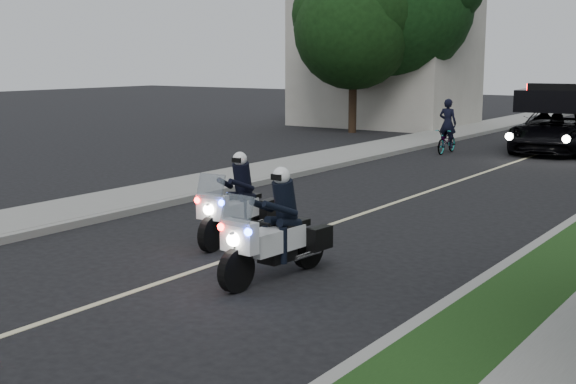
{
  "coord_description": "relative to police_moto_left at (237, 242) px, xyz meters",
  "views": [
    {
      "loc": [
        7.88,
        -8.37,
        3.35
      ],
      "look_at": [
        0.33,
        2.54,
        1.0
      ],
      "focal_mm": 47.45,
      "sensor_mm": 36.0,
      "label": 1
    }
  ],
  "objects": [
    {
      "name": "ground",
      "position": [
        0.66,
        -2.31,
        0.0
      ],
      "size": [
        120.0,
        120.0,
        0.0
      ],
      "primitive_type": "plane",
      "color": "black",
      "rests_on": "ground"
    },
    {
      "name": "curb_left",
      "position": [
        -3.44,
        7.69,
        0.07
      ],
      "size": [
        0.2,
        60.0,
        0.15
      ],
      "primitive_type": "cube",
      "color": "gray",
      "rests_on": "ground"
    },
    {
      "name": "sidewalk_left",
      "position": [
        -4.54,
        7.69,
        0.08
      ],
      "size": [
        2.0,
        60.0,
        0.16
      ],
      "primitive_type": "cube",
      "color": "gray",
      "rests_on": "ground"
    },
    {
      "name": "building_far",
      "position": [
        -9.34,
        23.69,
        3.5
      ],
      "size": [
        8.0,
        6.0,
        7.0
      ],
      "primitive_type": "cube",
      "color": "#A8A396",
      "rests_on": "ground"
    },
    {
      "name": "lane_marking",
      "position": [
        0.66,
        7.69,
        0.0
      ],
      "size": [
        0.12,
        50.0,
        0.01
      ],
      "primitive_type": "cube",
      "color": "#BFB78C",
      "rests_on": "ground"
    },
    {
      "name": "police_moto_left",
      "position": [
        0.0,
        0.0,
        0.0
      ],
      "size": [
        0.88,
        2.02,
        1.66
      ],
      "primitive_type": null,
      "rotation": [
        0.0,
        0.0,
        0.1
      ],
      "color": "silver",
      "rests_on": "ground"
    },
    {
      "name": "police_moto_right",
      "position": [
        1.98,
        -1.54,
        0.0
      ],
      "size": [
        0.89,
        2.09,
        1.73
      ],
      "primitive_type": null,
      "rotation": [
        0.0,
        0.0,
        -0.09
      ],
      "color": "silver",
      "rests_on": "ground"
    },
    {
      "name": "police_suv",
      "position": [
        0.89,
        17.23,
        0.0
      ],
      "size": [
        3.15,
        5.72,
        2.65
      ],
      "primitive_type": "imported",
      "rotation": [
        0.0,
        0.0,
        0.12
      ],
      "color": "black",
      "rests_on": "ground"
    },
    {
      "name": "bicycle",
      "position": [
        -2.1,
        14.62,
        0.0
      ],
      "size": [
        0.65,
        1.66,
        0.86
      ],
      "primitive_type": "imported",
      "rotation": [
        0.0,
        0.0,
        0.05
      ],
      "color": "black",
      "rests_on": "ground"
    },
    {
      "name": "cyclist",
      "position": [
        -2.1,
        14.62,
        0.0
      ],
      "size": [
        0.63,
        0.42,
        1.73
      ],
      "primitive_type": "imported",
      "rotation": [
        0.0,
        0.0,
        3.15
      ],
      "color": "black",
      "rests_on": "ground"
    },
    {
      "name": "tree_left_near",
      "position": [
        -7.51,
        21.61,
        0.0
      ],
      "size": [
        8.85,
        8.85,
        11.14
      ],
      "primitive_type": null,
      "rotation": [
        0.0,
        0.0,
        0.43
      ],
      "color": "#123712",
      "rests_on": "ground"
    },
    {
      "name": "tree_left_far",
      "position": [
        -8.67,
        19.32,
        0.0
      ],
      "size": [
        6.92,
        6.92,
        8.92
      ],
      "primitive_type": null,
      "rotation": [
        0.0,
        0.0,
        -0.37
      ],
      "color": "black",
      "rests_on": "ground"
    }
  ]
}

